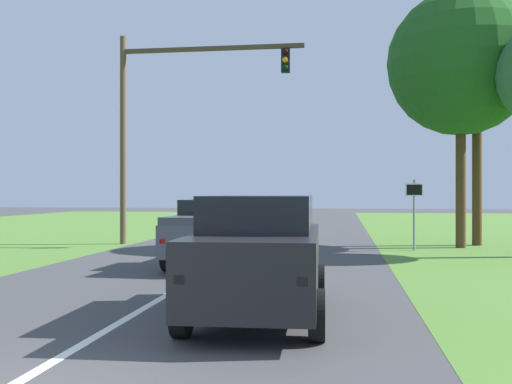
{
  "coord_description": "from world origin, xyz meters",
  "views": [
    {
      "loc": [
        3.43,
        -4.52,
        2.03
      ],
      "look_at": [
        0.51,
        15.64,
        2.04
      ],
      "focal_mm": 41.87,
      "sensor_mm": 36.0,
      "label": 1
    }
  ],
  "objects_px": {
    "keep_moving_sign": "(414,205)",
    "extra_tree_2": "(477,58)",
    "traffic_light": "(167,107)",
    "oak_tree_right": "(461,63)",
    "red_suv_near": "(260,253)",
    "pickup_truck_lead": "(218,232)"
  },
  "relations": [
    {
      "from": "red_suv_near",
      "to": "pickup_truck_lead",
      "type": "height_order",
      "value": "red_suv_near"
    },
    {
      "from": "red_suv_near",
      "to": "traffic_light",
      "type": "relative_size",
      "value": 0.57
    },
    {
      "from": "traffic_light",
      "to": "oak_tree_right",
      "type": "relative_size",
      "value": 0.86
    },
    {
      "from": "red_suv_near",
      "to": "extra_tree_2",
      "type": "bearing_deg",
      "value": 65.62
    },
    {
      "from": "keep_moving_sign",
      "to": "pickup_truck_lead",
      "type": "bearing_deg",
      "value": -138.51
    },
    {
      "from": "oak_tree_right",
      "to": "extra_tree_2",
      "type": "bearing_deg",
      "value": 54.08
    },
    {
      "from": "pickup_truck_lead",
      "to": "keep_moving_sign",
      "type": "height_order",
      "value": "keep_moving_sign"
    },
    {
      "from": "traffic_light",
      "to": "oak_tree_right",
      "type": "xyz_separation_m",
      "value": [
        11.01,
        0.25,
        1.42
      ]
    },
    {
      "from": "pickup_truck_lead",
      "to": "extra_tree_2",
      "type": "relative_size",
      "value": 0.54
    },
    {
      "from": "pickup_truck_lead",
      "to": "oak_tree_right",
      "type": "xyz_separation_m",
      "value": [
        7.67,
        6.52,
        5.8
      ]
    },
    {
      "from": "traffic_light",
      "to": "oak_tree_right",
      "type": "height_order",
      "value": "oak_tree_right"
    },
    {
      "from": "keep_moving_sign",
      "to": "red_suv_near",
      "type": "bearing_deg",
      "value": -107.98
    },
    {
      "from": "red_suv_near",
      "to": "oak_tree_right",
      "type": "xyz_separation_m",
      "value": [
        5.61,
        13.06,
        5.71
      ]
    },
    {
      "from": "traffic_light",
      "to": "extra_tree_2",
      "type": "xyz_separation_m",
      "value": [
        11.82,
        1.37,
        1.83
      ]
    },
    {
      "from": "pickup_truck_lead",
      "to": "extra_tree_2",
      "type": "height_order",
      "value": "extra_tree_2"
    },
    {
      "from": "keep_moving_sign",
      "to": "oak_tree_right",
      "type": "height_order",
      "value": "oak_tree_right"
    },
    {
      "from": "red_suv_near",
      "to": "oak_tree_right",
      "type": "height_order",
      "value": "oak_tree_right"
    },
    {
      "from": "keep_moving_sign",
      "to": "extra_tree_2",
      "type": "relative_size",
      "value": 0.27
    },
    {
      "from": "red_suv_near",
      "to": "traffic_light",
      "type": "xyz_separation_m",
      "value": [
        -5.4,
        12.8,
        4.29
      ]
    },
    {
      "from": "pickup_truck_lead",
      "to": "oak_tree_right",
      "type": "bearing_deg",
      "value": 40.4
    },
    {
      "from": "pickup_truck_lead",
      "to": "keep_moving_sign",
      "type": "distance_m",
      "value": 7.84
    },
    {
      "from": "pickup_truck_lead",
      "to": "oak_tree_right",
      "type": "height_order",
      "value": "oak_tree_right"
    }
  ]
}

